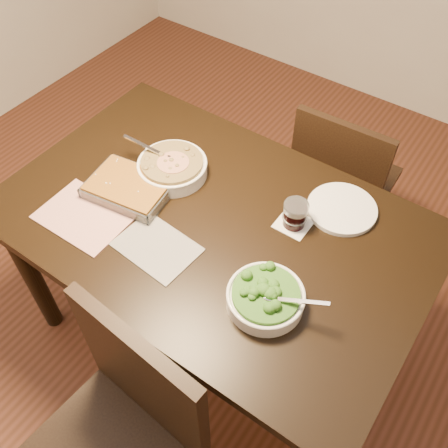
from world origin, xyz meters
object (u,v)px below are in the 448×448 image
object	(u,v)px
baking_dish	(129,188)
chair_near	(121,434)
chair_far	(340,180)
wine_tumbler	(295,214)
dinner_plate	(342,209)
broccoli_bowl	(266,297)
table	(213,238)
stew_bowl	(172,167)

from	to	relation	value
baking_dish	chair_near	bearing A→B (deg)	-61.27
baking_dish	chair_far	xyz separation A→B (m)	(0.47, 0.76, -0.31)
wine_tumbler	dinner_plate	world-z (taller)	wine_tumbler
broccoli_bowl	chair_near	xyz separation A→B (m)	(-0.17, -0.47, -0.26)
dinner_plate	chair_near	bearing A→B (deg)	-101.37
broccoli_bowl	wine_tumbler	xyz separation A→B (m)	(-0.08, 0.30, 0.02)
baking_dish	chair_far	world-z (taller)	chair_far
table	stew_bowl	size ratio (longest dim) A/B	5.20
table	stew_bowl	distance (m)	0.29
baking_dish	chair_far	distance (m)	0.94
broccoli_bowl	wine_tumbler	bearing A→B (deg)	105.07
chair_far	baking_dish	bearing A→B (deg)	56.03
wine_tumbler	chair_far	distance (m)	0.65
table	stew_bowl	bearing A→B (deg)	158.64
table	dinner_plate	size ratio (longest dim) A/B	6.09
dinner_plate	wine_tumbler	bearing A→B (deg)	-125.08
broccoli_bowl	baking_dish	size ratio (longest dim) A/B	0.82
stew_bowl	broccoli_bowl	size ratio (longest dim) A/B	1.08
stew_bowl	baking_dish	size ratio (longest dim) A/B	0.89
chair_far	table	bearing A→B (deg)	74.16
broccoli_bowl	stew_bowl	bearing A→B (deg)	154.56
table	wine_tumbler	world-z (taller)	wine_tumbler
broccoli_bowl	chair_near	size ratio (longest dim) A/B	0.27
table	baking_dish	world-z (taller)	baking_dish
stew_bowl	chair_near	world-z (taller)	chair_near
table	chair_far	world-z (taller)	chair_far
stew_bowl	wine_tumbler	world-z (taller)	same
baking_dish	dinner_plate	bearing A→B (deg)	20.04
wine_tumbler	dinner_plate	size ratio (longest dim) A/B	0.39
broccoli_bowl	dinner_plate	xyz separation A→B (m)	(0.02, 0.45, -0.02)
baking_dish	chair_near	world-z (taller)	chair_near
chair_near	chair_far	distance (m)	1.33
table	baking_dish	size ratio (longest dim) A/B	4.64
wine_tumbler	chair_far	size ratio (longest dim) A/B	0.11
chair_near	baking_dish	bearing A→B (deg)	131.70
wine_tumbler	table	bearing A→B (deg)	-148.49
table	baking_dish	distance (m)	0.33
broccoli_bowl	chair_near	world-z (taller)	chair_near
broccoli_bowl	chair_far	distance (m)	0.93
dinner_plate	chair_near	size ratio (longest dim) A/B	0.25
baking_dish	stew_bowl	bearing A→B (deg)	60.05
table	chair_near	bearing A→B (deg)	-77.64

